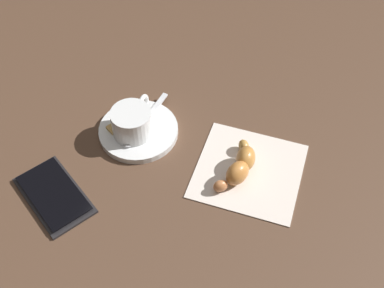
{
  "coord_description": "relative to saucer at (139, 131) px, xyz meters",
  "views": [
    {
      "loc": [
        0.19,
        -0.45,
        0.63
      ],
      "look_at": [
        -0.0,
        0.01,
        0.02
      ],
      "focal_mm": 45.43,
      "sensor_mm": 36.0,
      "label": 1
    }
  ],
  "objects": [
    {
      "name": "ground_plane",
      "position": [
        0.1,
        -0.01,
        -0.01
      ],
      "size": [
        1.8,
        1.8,
        0.0
      ],
      "primitive_type": "plane",
      "color": "#513728"
    },
    {
      "name": "saucer",
      "position": [
        0.0,
        0.0,
        0.0
      ],
      "size": [
        0.13,
        0.13,
        0.01
      ],
      "primitive_type": "cylinder",
      "color": "white",
      "rests_on": "ground"
    },
    {
      "name": "croissant",
      "position": [
        0.19,
        -0.01,
        0.02
      ],
      "size": [
        0.05,
        0.12,
        0.04
      ],
      "color": "#BF7544",
      "rests_on": "napkin"
    },
    {
      "name": "napkin",
      "position": [
        0.2,
        -0.0,
        -0.0
      ],
      "size": [
        0.18,
        0.17,
        0.0
      ],
      "primitive_type": "cube",
      "rotation": [
        0.0,
        0.0,
        0.08
      ],
      "color": "silver",
      "rests_on": "ground"
    },
    {
      "name": "cell_phone",
      "position": [
        -0.06,
        -0.17,
        -0.0
      ],
      "size": [
        0.15,
        0.13,
        0.01
      ],
      "color": "black",
      "rests_on": "ground"
    },
    {
      "name": "espresso_cup",
      "position": [
        -0.0,
        -0.0,
        0.03
      ],
      "size": [
        0.07,
        0.09,
        0.05
      ],
      "color": "white",
      "rests_on": "saucer"
    },
    {
      "name": "teaspoon",
      "position": [
        0.0,
        -0.0,
        0.01
      ],
      "size": [
        0.02,
        0.14,
        0.01
      ],
      "color": "silver",
      "rests_on": "saucer"
    },
    {
      "name": "sugar_packet",
      "position": [
        -0.03,
        0.01,
        0.01
      ],
      "size": [
        0.05,
        0.07,
        0.01
      ],
      "primitive_type": "cube",
      "rotation": [
        0.0,
        0.0,
        10.53
      ],
      "color": "tan",
      "rests_on": "saucer"
    }
  ]
}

